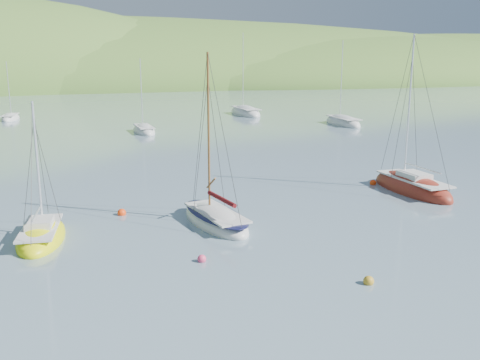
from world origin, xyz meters
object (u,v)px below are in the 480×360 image
object	(u,v)px
sailboat_yellow	(41,236)
distant_sloop_b	(245,113)
sloop_red	(412,188)
distant_sloop_c	(10,119)
distant_sloop_d	(343,123)
daysailer_white	(216,220)
distant_sloop_a	(144,131)

from	to	relation	value
sailboat_yellow	distant_sloop_b	world-z (taller)	distant_sloop_b
sloop_red	sailboat_yellow	world-z (taller)	sloop_red
distant_sloop_c	sailboat_yellow	bearing A→B (deg)	-76.96
sloop_red	distant_sloop_d	size ratio (longest dim) A/B	0.94
daysailer_white	distant_sloop_a	world-z (taller)	daysailer_white
distant_sloop_b	distant_sloop_d	size ratio (longest dim) A/B	1.13
distant_sloop_c	distant_sloop_d	bearing A→B (deg)	-18.05
distant_sloop_a	distant_sloop_b	size ratio (longest dim) A/B	0.70
distant_sloop_a	sloop_red	bearing A→B (deg)	-71.20
sailboat_yellow	distant_sloop_d	bearing A→B (deg)	51.30
distant_sloop_b	distant_sloop_a	bearing A→B (deg)	-140.92
sloop_red	distant_sloop_d	xyz separation A→B (m)	(14.02, 33.57, -0.02)
distant_sloop_d	daysailer_white	bearing A→B (deg)	-124.29
daysailer_white	sailboat_yellow	world-z (taller)	daysailer_white
sailboat_yellow	distant_sloop_a	size ratio (longest dim) A/B	0.79
distant_sloop_c	distant_sloop_d	xyz separation A→B (m)	(42.48, -20.90, 0.04)
sailboat_yellow	distant_sloop_b	distance (m)	59.49
sailboat_yellow	distant_sloop_d	distance (m)	51.87
daysailer_white	sailboat_yellow	bearing A→B (deg)	169.10
daysailer_white	distant_sloop_d	size ratio (longest dim) A/B	0.82
sloop_red	distant_sloop_d	world-z (taller)	distant_sloop_d
daysailer_white	sloop_red	xyz separation A→B (m)	(14.64, 2.50, -0.01)
distant_sloop_b	distant_sloop_c	xyz separation A→B (m)	(-34.34, 4.94, -0.06)
sloop_red	distant_sloop_a	distance (m)	36.90
daysailer_white	distant_sloop_d	bearing A→B (deg)	43.05
daysailer_white	sailboat_yellow	distance (m)	8.98
distant_sloop_a	distant_sloop_c	size ratio (longest dim) A/B	1.06
sailboat_yellow	daysailer_white	bearing A→B (deg)	5.40
sloop_red	distant_sloop_b	bearing A→B (deg)	83.15
sailboat_yellow	distant_sloop_a	distance (m)	38.53
distant_sloop_b	distant_sloop_c	bearing A→B (deg)	171.96
daysailer_white	distant_sloop_c	world-z (taller)	daysailer_white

